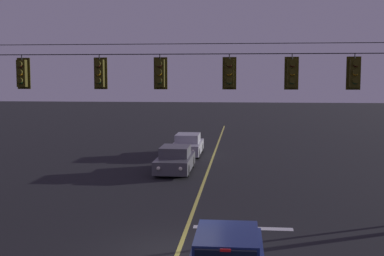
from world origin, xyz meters
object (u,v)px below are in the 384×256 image
Objects in this scene: traffic_light_leftmost at (22,73)px; car_oncoming_trailing at (188,145)px; car_oncoming_lead at (175,160)px; traffic_light_right_inner at (229,73)px; traffic_light_left_inner at (99,73)px; traffic_light_centre at (160,73)px; traffic_light_rightmost at (292,73)px; traffic_light_far_right at (355,73)px.

traffic_light_leftmost is 0.28× the size of car_oncoming_trailing.
car_oncoming_lead is 1.00× the size of car_oncoming_trailing.
traffic_light_right_inner is 16.57m from car_oncoming_trailing.
traffic_light_left_inner is 1.00× the size of traffic_light_centre.
traffic_light_leftmost is at bearing -105.37° from car_oncoming_trailing.
traffic_light_rightmost is (9.52, 0.00, 0.00)m from traffic_light_leftmost.
traffic_light_far_right is (11.59, 0.00, 0.00)m from traffic_light_leftmost.
traffic_light_right_inner and traffic_light_rightmost have the same top height.
car_oncoming_trailing is at bearing 92.55° from traffic_light_centre.
car_oncoming_lead is at bearing 127.58° from traffic_light_far_right.
car_oncoming_lead is (-5.27, 9.53, -4.62)m from traffic_light_rightmost.
car_oncoming_lead is at bearing 118.93° from traffic_light_rightmost.
car_oncoming_trailing is (1.46, 15.61, -4.62)m from traffic_light_left_inner.
traffic_light_left_inner is at bearing 180.00° from traffic_light_centre.
traffic_light_leftmost is 7.40m from traffic_light_right_inner.
car_oncoming_trailing is (-7.30, 15.61, -4.62)m from traffic_light_far_right.
traffic_light_right_inner is at bearing 0.00° from traffic_light_left_inner.
traffic_light_left_inner is 16.34m from car_oncoming_trailing.
traffic_light_leftmost is 9.52m from traffic_light_rightmost.
traffic_light_left_inner is at bearing 0.00° from traffic_light_leftmost.
traffic_light_right_inner and traffic_light_far_right have the same top height.
traffic_light_rightmost is at bearing 0.00° from traffic_light_leftmost.
traffic_light_centre reaches higher than car_oncoming_lead.
traffic_light_leftmost and traffic_light_rightmost have the same top height.
car_oncoming_trailing is (0.04, 6.08, 0.00)m from car_oncoming_lead.
traffic_light_far_right is at bearing 0.00° from traffic_light_rightmost.
car_oncoming_trailing is (-3.11, 15.61, -4.62)m from traffic_light_right_inner.
traffic_light_leftmost is 11.59m from traffic_light_far_right.
car_oncoming_lead is at bearing -90.38° from car_oncoming_trailing.
car_oncoming_lead is at bearing 108.27° from traffic_light_right_inner.
car_oncoming_lead is (-0.74, 9.53, -4.62)m from traffic_light_centre.
traffic_light_centre is at bearing 180.00° from traffic_light_rightmost.
traffic_light_far_right is 0.28× the size of car_oncoming_trailing.
car_oncoming_lead and car_oncoming_trailing have the same top height.
traffic_light_right_inner is (4.56, 0.00, 0.00)m from traffic_light_left_inner.
car_oncoming_trailing is at bearing 84.67° from traffic_light_left_inner.
traffic_light_centre reaches higher than car_oncoming_trailing.
traffic_light_right_inner is (7.40, 0.00, 0.00)m from traffic_light_leftmost.
traffic_light_left_inner is 1.00× the size of traffic_light_rightmost.
traffic_light_centre is 1.00× the size of traffic_light_far_right.
traffic_light_rightmost is at bearing -71.49° from car_oncoming_trailing.
traffic_light_leftmost is 1.00× the size of traffic_light_rightmost.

